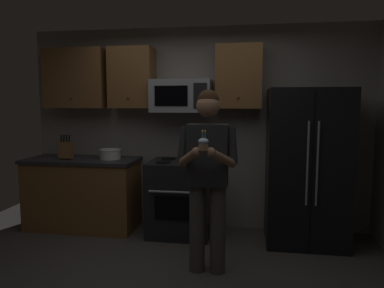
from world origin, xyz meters
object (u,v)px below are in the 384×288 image
Objects in this scene: bowl_large_white at (110,154)px; cupcake at (203,144)px; microwave at (182,96)px; refrigerator at (307,167)px; oven_range at (180,198)px; person at (208,171)px; knife_block at (67,150)px.

cupcake is (1.37, -1.34, 0.31)m from bowl_large_white.
microwave is 1.72m from refrigerator.
refrigerator reaches higher than oven_range.
person reaches higher than cupcake.
microwave is 4.26× the size of cupcake.
cupcake is at bearing -44.35° from bowl_large_white.
oven_range is at bearing -90.02° from microwave.
person is 10.13× the size of cupcake.
microwave reaches higher than person.
oven_range is at bearing 114.99° from person.
oven_range is at bearing -2.74° from bowl_large_white.
microwave is 1.64m from knife_block.
bowl_large_white is at bearing -175.33° from microwave.
knife_block is 1.84× the size of cupcake.
knife_block is (-1.48, -0.15, -0.69)m from microwave.
knife_block is at bearing -174.26° from microwave.
person is (1.37, -1.01, 0.01)m from bowl_large_white.
person is at bearing 90.00° from cupcake.
knife_block is at bearing 146.71° from cupcake.
oven_range is 1.61m from cupcake.
microwave reaches higher than refrigerator.
microwave is at bearing 107.67° from cupcake.
refrigerator is 1.40m from person.
cupcake is at bearing -90.00° from person.
cupcake is at bearing -129.79° from refrigerator.
person is (-1.05, -0.93, 0.10)m from refrigerator.
oven_range is 1.06m from bowl_large_white.
person is at bearing -25.94° from knife_block.
bowl_large_white is 1.71m from person.
person reaches higher than bowl_large_white.
oven_range is at bearing 109.19° from cupcake.
oven_range is 1.26m from microwave.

